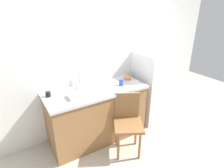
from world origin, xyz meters
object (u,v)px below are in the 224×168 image
refrigerator (153,86)px  cup_black (48,94)px  chair (128,121)px  cup_blue (121,82)px  terracotta_bowl (127,78)px  cup_white (78,87)px  dish_tray (78,95)px

refrigerator → cup_black: 1.88m
refrigerator → chair: 1.07m
refrigerator → cup_blue: size_ratio=12.07×
terracotta_bowl → cup_white: 0.88m
refrigerator → terracotta_bowl: bearing=171.5°
cup_blue → refrigerator: bearing=6.0°
dish_tray → cup_black: size_ratio=3.88×
refrigerator → terracotta_bowl: size_ratio=10.03×
chair → terracotta_bowl: size_ratio=6.93×
dish_tray → cup_blue: cup_blue is taller
dish_tray → cup_white: size_ratio=3.14×
cup_white → cup_black: (-0.44, -0.01, -0.01)m
chair → cup_black: (-0.92, 0.62, 0.41)m
terracotta_bowl → cup_white: size_ratio=1.44×
chair → cup_blue: bearing=97.2°
dish_tray → terracotta_bowl: size_ratio=2.18×
dish_tray → cup_black: cup_black is taller
cup_black → dish_tray: bearing=-32.9°
refrigerator → terracotta_bowl: refrigerator is taller
terracotta_bowl → cup_white: bearing=176.5°
cup_black → refrigerator: bearing=-3.9°
dish_tray → cup_blue: bearing=1.4°
cup_blue → terracotta_bowl: bearing=34.2°
chair → dish_tray: size_ratio=3.18×
cup_white → chair: bearing=-52.7°
refrigerator → cup_black: size_ratio=17.84×
chair → cup_white: cup_white is taller
dish_tray → cup_blue: size_ratio=2.62×
dish_tray → cup_black: bearing=147.1°
terracotta_bowl → cup_white: (-0.88, 0.05, 0.02)m
cup_black → terracotta_bowl: bearing=-2.0°
refrigerator → cup_blue: (-0.78, -0.08, 0.28)m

